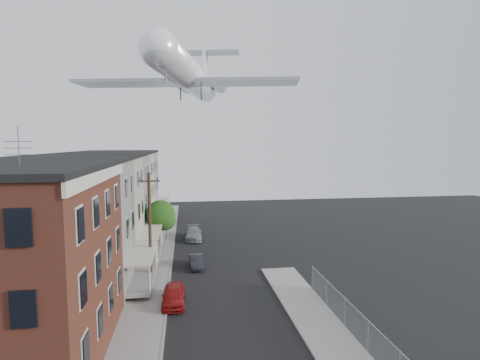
{
  "coord_description": "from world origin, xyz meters",
  "views": [
    {
      "loc": [
        -2.63,
        -13.02,
        11.37
      ],
      "look_at": [
        0.69,
        9.64,
        9.11
      ],
      "focal_mm": 28.0,
      "sensor_mm": 36.0,
      "label": 1
    }
  ],
  "objects_px": {
    "street_tree": "(162,216)",
    "car_mid": "(196,262)",
    "car_near": "(174,295)",
    "car_far": "(193,233)",
    "airplane": "(190,76)",
    "utility_pole": "(150,225)"
  },
  "relations": [
    {
      "from": "street_tree",
      "to": "airplane",
      "type": "relative_size",
      "value": 0.2
    },
    {
      "from": "street_tree",
      "to": "car_near",
      "type": "xyz_separation_m",
      "value": [
        1.69,
        -15.02,
        -2.79
      ]
    },
    {
      "from": "car_far",
      "to": "car_mid",
      "type": "bearing_deg",
      "value": -89.25
    },
    {
      "from": "utility_pole",
      "to": "car_far",
      "type": "distance_m",
      "value": 14.05
    },
    {
      "from": "car_far",
      "to": "car_near",
      "type": "bearing_deg",
      "value": -94.91
    },
    {
      "from": "airplane",
      "to": "car_near",
      "type": "bearing_deg",
      "value": -96.33
    },
    {
      "from": "utility_pole",
      "to": "car_near",
      "type": "xyz_separation_m",
      "value": [
        2.01,
        -5.1,
        -4.01
      ]
    },
    {
      "from": "car_mid",
      "to": "car_far",
      "type": "relative_size",
      "value": 0.71
    },
    {
      "from": "street_tree",
      "to": "car_mid",
      "type": "xyz_separation_m",
      "value": [
        3.47,
        -7.31,
        -2.91
      ]
    },
    {
      "from": "car_near",
      "to": "car_mid",
      "type": "distance_m",
      "value": 7.92
    },
    {
      "from": "utility_pole",
      "to": "street_tree",
      "type": "xyz_separation_m",
      "value": [
        0.33,
        9.92,
        -1.22
      ]
    },
    {
      "from": "street_tree",
      "to": "airplane",
      "type": "bearing_deg",
      "value": -15.23
    },
    {
      "from": "car_far",
      "to": "airplane",
      "type": "bearing_deg",
      "value": -92.48
    },
    {
      "from": "utility_pole",
      "to": "airplane",
      "type": "bearing_deg",
      "value": 68.39
    },
    {
      "from": "utility_pole",
      "to": "airplane",
      "type": "distance_m",
      "value": 16.74
    },
    {
      "from": "car_near",
      "to": "car_mid",
      "type": "xyz_separation_m",
      "value": [
        1.79,
        7.72,
        -0.12
      ]
    },
    {
      "from": "utility_pole",
      "to": "car_near",
      "type": "relative_size",
      "value": 2.31
    },
    {
      "from": "utility_pole",
      "to": "airplane",
      "type": "xyz_separation_m",
      "value": [
        3.58,
        9.04,
        13.63
      ]
    },
    {
      "from": "car_mid",
      "to": "airplane",
      "type": "relative_size",
      "value": 0.13
    },
    {
      "from": "utility_pole",
      "to": "street_tree",
      "type": "bearing_deg",
      "value": 88.11
    },
    {
      "from": "utility_pole",
      "to": "car_mid",
      "type": "height_order",
      "value": "utility_pole"
    },
    {
      "from": "car_mid",
      "to": "car_near",
      "type": "bearing_deg",
      "value": -106.97
    }
  ]
}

